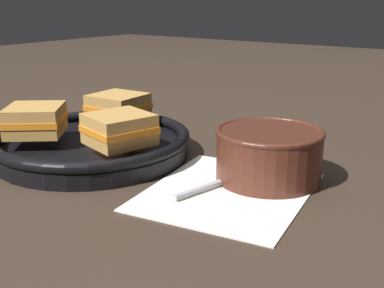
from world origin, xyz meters
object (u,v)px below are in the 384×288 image
object	(u,v)px
sandwich_far_left	(118,107)
soup_bowl	(269,152)
sandwich_near_left	(35,120)
sandwich_near_right	(119,129)
skillet	(93,144)
spoon	(238,176)

from	to	relation	value
sandwich_far_left	soup_bowl	bearing A→B (deg)	-92.87
soup_bowl	sandwich_near_left	bearing A→B (deg)	110.65
sandwich_near_right	sandwich_far_left	size ratio (longest dim) A/B	1.16
soup_bowl	sandwich_near_right	bearing A→B (deg)	114.69
sandwich_near_right	skillet	bearing A→B (deg)	74.77
sandwich_near_left	sandwich_near_right	world-z (taller)	same
sandwich_far_left	skillet	bearing A→B (deg)	-165.23
spoon	sandwich_near_right	world-z (taller)	sandwich_near_right
soup_bowl	sandwich_far_left	world-z (taller)	sandwich_far_left
soup_bowl	sandwich_near_right	xyz separation A→B (m)	(-0.09, 0.20, 0.02)
skillet	sandwich_near_left	world-z (taller)	sandwich_near_left
spoon	sandwich_near_left	xyz separation A→B (m)	(-0.10, 0.32, 0.06)
sandwich_near_left	sandwich_near_right	bearing A→B (deg)	-75.23
sandwich_far_left	sandwich_near_right	bearing A→B (deg)	-135.23
spoon	skillet	size ratio (longest dim) A/B	0.52
soup_bowl	spoon	world-z (taller)	soup_bowl
skillet	sandwich_far_left	bearing A→B (deg)	14.77
sandwich_near_left	sandwich_far_left	distance (m)	0.15
soup_bowl	skillet	size ratio (longest dim) A/B	0.47
skillet	sandwich_near_right	distance (m)	0.10
spoon	sandwich_near_left	distance (m)	0.34
skillet	sandwich_far_left	size ratio (longest dim) A/B	3.40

